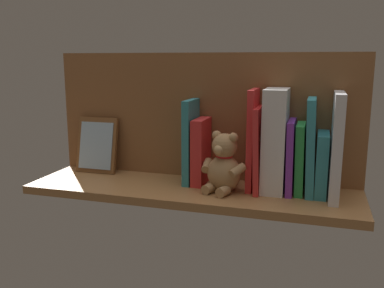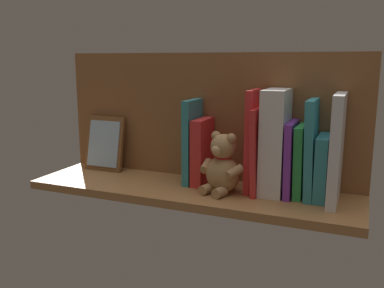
{
  "view_description": "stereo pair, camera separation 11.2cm",
  "coord_description": "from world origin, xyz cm",
  "px_view_note": "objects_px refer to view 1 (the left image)",
  "views": [
    {
      "loc": [
        -32.09,
        105.51,
        34.2
      ],
      "look_at": [
        0.0,
        0.0,
        11.94
      ],
      "focal_mm": 39.21,
      "sensor_mm": 36.0,
      "label": 1
    },
    {
      "loc": [
        -42.66,
        101.7,
        34.2
      ],
      "look_at": [
        0.0,
        0.0,
        11.94
      ],
      "focal_mm": 39.21,
      "sensor_mm": 36.0,
      "label": 2
    }
  ],
  "objects_px": {
    "teddy_bear": "(224,165)",
    "picture_frame_leaning": "(97,145)",
    "book_0": "(336,146)",
    "dictionary_thick_white": "(275,141)"
  },
  "relations": [
    {
      "from": "teddy_bear",
      "to": "picture_frame_leaning",
      "type": "bearing_deg",
      "value": 7.06
    },
    {
      "from": "book_0",
      "to": "picture_frame_leaning",
      "type": "xyz_separation_m",
      "value": [
        0.69,
        -0.05,
        -0.05
      ]
    },
    {
      "from": "dictionary_thick_white",
      "to": "book_0",
      "type": "bearing_deg",
      "value": 174.03
    },
    {
      "from": "book_0",
      "to": "dictionary_thick_white",
      "type": "height_order",
      "value": "dictionary_thick_white"
    },
    {
      "from": "dictionary_thick_white",
      "to": "teddy_bear",
      "type": "xyz_separation_m",
      "value": [
        0.13,
        0.05,
        -0.06
      ]
    },
    {
      "from": "book_0",
      "to": "teddy_bear",
      "type": "xyz_separation_m",
      "value": [
        0.28,
        0.03,
        -0.06
      ]
    },
    {
      "from": "teddy_bear",
      "to": "picture_frame_leaning",
      "type": "relative_size",
      "value": 0.94
    },
    {
      "from": "book_0",
      "to": "picture_frame_leaning",
      "type": "height_order",
      "value": "book_0"
    },
    {
      "from": "dictionary_thick_white",
      "to": "picture_frame_leaning",
      "type": "distance_m",
      "value": 0.55
    },
    {
      "from": "dictionary_thick_white",
      "to": "teddy_bear",
      "type": "relative_size",
      "value": 1.69
    }
  ]
}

